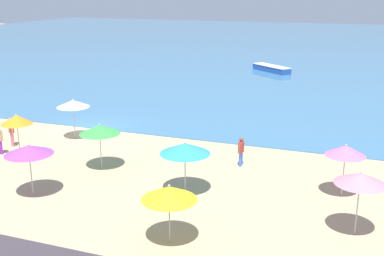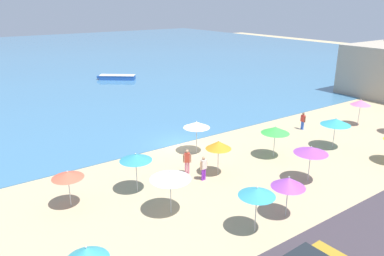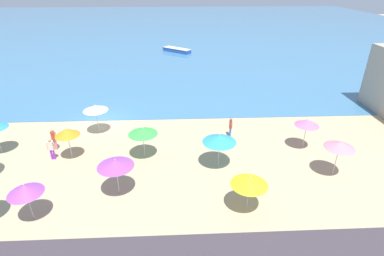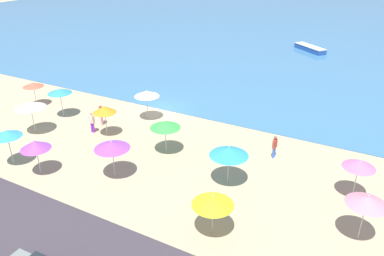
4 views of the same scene
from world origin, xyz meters
TOP-DOWN VIEW (x-y plane):
  - ground_plane at (0.00, 0.00)m, footprint 160.00×160.00m
  - sea at (0.00, 55.00)m, footprint 150.00×110.00m
  - beach_umbrella_0 at (9.68, -7.73)m, footprint 2.32×2.32m
  - beach_umbrella_2 at (4.40, -6.31)m, footprint 2.10×2.10m
  - beach_umbrella_3 at (0.14, -2.29)m, footprint 2.03×2.03m
  - beach_umbrella_5 at (-0.93, -6.23)m, footprint 1.73×1.73m
  - beach_umbrella_6 at (17.26, -9.16)m, footprint 1.93×1.93m
  - beach_umbrella_10 at (16.55, -5.62)m, footprint 1.79×1.79m
  - beach_umbrella_11 at (10.77, -12.18)m, footprint 2.08×2.08m
  - beach_umbrella_13 at (3.21, -10.43)m, footprint 2.17×2.17m
  - bather_0 at (11.22, -3.44)m, footprint 0.25×0.57m
  - bather_1 at (-2.54, -4.91)m, footprint 0.49×0.38m
  - skiff_nearshore at (6.83, 27.02)m, footprint 5.00×4.34m

SIDE VIEW (x-z plane):
  - ground_plane at x=0.00m, z-range 0.00..0.00m
  - sea at x=0.00m, z-range 0.00..0.05m
  - skiff_nearshore at x=6.83m, z-range 0.05..0.75m
  - bather_0 at x=11.22m, z-range 0.09..1.70m
  - bather_1 at x=-2.54m, z-range 0.11..1.85m
  - beach_umbrella_11 at x=10.77m, z-range 0.83..3.15m
  - beach_umbrella_2 at x=4.40m, z-range 0.91..3.35m
  - beach_umbrella_5 at x=-0.93m, z-range 0.90..3.38m
  - beach_umbrella_0 at x=9.68m, z-range 0.92..3.41m
  - beach_umbrella_10 at x=16.55m, z-range 0.94..3.44m
  - beach_umbrella_13 at x=3.21m, z-range 0.96..3.44m
  - beach_umbrella_3 at x=0.14m, z-range 0.99..3.55m
  - beach_umbrella_6 at x=17.26m, z-range 1.01..3.62m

